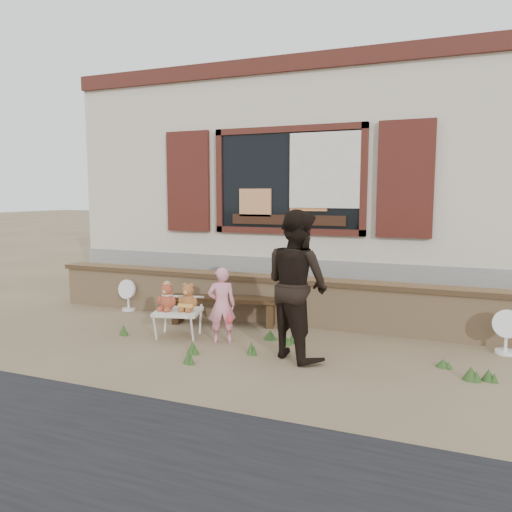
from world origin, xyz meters
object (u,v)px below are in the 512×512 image
at_px(teddy_bear_left, 167,296).
at_px(child, 222,305).
at_px(bench, 224,304).
at_px(folding_chair, 178,313).
at_px(teddy_bear_right, 188,297).
at_px(adult, 297,284).

xyz_separation_m(teddy_bear_left, child, (0.77, 0.02, -0.06)).
relative_size(bench, teddy_bear_left, 4.32).
bearing_deg(folding_chair, teddy_bear_left, -180.00).
relative_size(bench, teddy_bear_right, 4.31).
relative_size(teddy_bear_left, adult, 0.22).
relative_size(child, adult, 0.57).
bearing_deg(adult, folding_chair, 25.91).
distance_m(teddy_bear_left, teddy_bear_right, 0.28).
bearing_deg(teddy_bear_left, child, -13.23).
distance_m(child, adult, 1.11).
distance_m(teddy_bear_right, adult, 1.58).
height_order(teddy_bear_left, teddy_bear_right, same).
bearing_deg(teddy_bear_right, folding_chair, 180.00).
relative_size(folding_chair, teddy_bear_right, 1.84).
distance_m(teddy_bear_left, child, 0.77).
bearing_deg(adult, bench, -2.29).
bearing_deg(bench, folding_chair, -122.24).
bearing_deg(teddy_bear_left, bench, 48.39).
height_order(folding_chair, teddy_bear_left, teddy_bear_left).
xyz_separation_m(bench, teddy_bear_right, (-0.14, -0.74, 0.24)).
relative_size(folding_chair, child, 0.71).
bearing_deg(adult, teddy_bear_right, 24.01).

